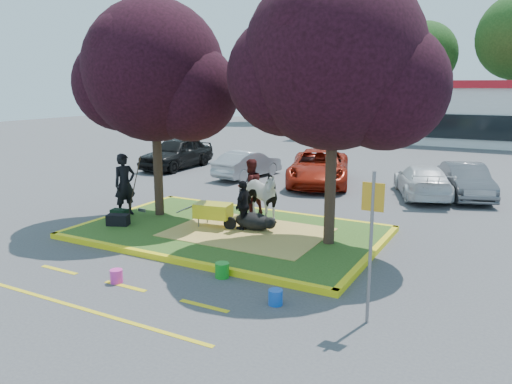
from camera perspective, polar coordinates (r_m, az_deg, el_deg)
The scene contains 32 objects.
ground at distance 14.20m, azimuth -3.10°, elevation -4.88°, with size 90.00×90.00×0.00m, color #424244.
median_island at distance 14.17m, azimuth -3.10°, elevation -4.59°, with size 8.00×5.00×0.15m, color #2E5019.
curb_near at distance 12.16m, azimuth -9.50°, elevation -7.64°, with size 8.30×0.16×0.15m, color yellow.
curb_far at distance 16.35m, azimuth 1.61°, elevation -2.28°, with size 8.30×0.16×0.15m, color yellow.
curb_left at distance 16.60m, azimuth -15.23°, elevation -2.49°, with size 0.16×5.30×0.15m, color yellow.
curb_right at distance 12.63m, azimuth 13.03°, elevation -7.03°, with size 0.16×5.30×0.15m, color yellow.
straw_bedding at distance 13.86m, azimuth -0.98°, elevation -4.62°, with size 4.20×3.00×0.01m, color #DBBE5A.
tree_purple_left at distance 15.50m, azimuth -11.56°, elevation 12.69°, with size 5.06×4.20×6.51m.
tree_purple_right at distance 12.47m, azimuth 8.99°, elevation 13.87°, with size 5.30×4.40×6.82m.
fire_lane_stripe_a at distance 12.43m, azimuth -21.56°, elevation -8.27°, with size 1.10×0.12×0.01m, color yellow.
fire_lane_stripe_b at distance 11.05m, azimuth -14.70°, elevation -10.38°, with size 1.10×0.12×0.01m, color yellow.
fire_lane_stripe_c at distance 9.88m, azimuth -5.95°, elevation -12.82°, with size 1.10×0.12×0.01m, color yellow.
fire_lane_long at distance 10.29m, azimuth -19.34°, elevation -12.43°, with size 6.00×0.10×0.01m, color yellow.
retail_building at distance 39.92m, azimuth 21.21°, elevation 8.69°, with size 20.40×8.40×4.40m.
treeline at distance 49.64m, azimuth 22.32°, elevation 15.50°, with size 46.58×7.80×14.63m.
cow at distance 14.83m, azimuth 0.17°, elevation -0.45°, with size 0.83×1.81×1.53m, color white.
calf at distance 14.06m, azimuth -0.29°, elevation -3.36°, with size 1.12×0.63×0.49m, color black.
handler at distance 16.02m, azimuth -14.77°, elevation 0.83°, with size 0.70×0.46×1.93m, color black.
visitor_a at distance 15.60m, azimuth -0.65°, elevation 0.60°, with size 0.85×0.66×1.75m, color #461414.
visitor_b at distance 13.96m, azimuth -1.44°, elevation -1.52°, with size 0.83×0.34×1.41m, color black.
wheelbarrow at distance 14.29m, azimuth -4.89°, elevation -2.17°, with size 1.84×0.78×0.69m.
gear_bag_dark at distance 15.06m, azimuth -15.49°, elevation -3.08°, with size 0.62×0.34×0.32m, color black.
gear_bag_green at distance 15.89m, azimuth -15.34°, elevation -2.38°, with size 0.49×0.31×0.26m, color black.
sign_post at distance 8.81m, azimuth 13.06°, elevation -4.31°, with size 0.38×0.06×2.75m.
bucket_green at distance 11.13m, azimuth -3.89°, elevation -8.90°, with size 0.31×0.31×0.33m, color #16941F.
bucket_pink at distance 11.24m, azimuth -15.66°, elevation -9.25°, with size 0.27×0.27×0.29m, color #E833A2.
bucket_blue at distance 9.84m, azimuth 2.24°, elevation -11.93°, with size 0.28×0.28×0.30m, color blue.
car_black at distance 25.46m, azimuth -9.02°, elevation 4.45°, with size 1.84×4.58×1.56m, color black.
car_silver at distance 22.65m, azimuth -0.94°, elevation 3.21°, with size 1.29×3.71×1.22m, color #9B9DA2.
car_red at distance 21.25m, azimuth 7.21°, elevation 2.82°, with size 2.41×5.22×1.45m, color #9A1D0C.
car_white at distance 19.80m, azimuth 18.47°, elevation 1.22°, with size 1.69×4.16×1.21m, color silver.
car_grey at distance 20.19m, azimuth 22.84°, elevation 1.19°, with size 1.34×3.85×1.27m, color #54565B.
Camera 1 is at (7.10, -11.56, 4.18)m, focal length 35.00 mm.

